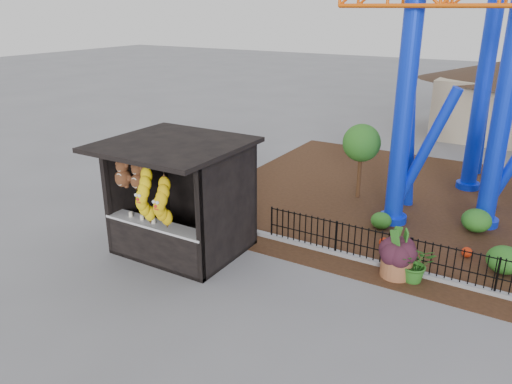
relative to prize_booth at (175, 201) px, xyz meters
The scene contains 9 objects.
ground 3.49m from the prize_booth, 16.98° to the right, with size 120.00×120.00×0.00m, color slate.
mulch_bed 10.08m from the prize_booth, 45.29° to the left, with size 18.00×12.00×0.02m, color #331E11.
curb 7.46m from the prize_booth, 16.53° to the left, with size 18.00×0.18×0.12m, color gray.
prize_booth is the anchor object (origin of this frame).
picket_fence 8.24m from the prize_booth, 14.74° to the left, with size 12.20×0.06×1.00m, color black, non-canonical shape.
terracotta_planter 5.96m from the prize_booth, 17.77° to the left, with size 0.78×0.78×0.57m, color #985B37.
planter_foliage 5.87m from the prize_booth, 17.77° to the left, with size 0.70×0.70×0.64m, color #31131F.
potted_plant 6.36m from the prize_booth, 16.48° to the left, with size 0.89×0.77×0.99m, color #2D5719.
landscaping 9.00m from the prize_booth, 30.39° to the left, with size 7.89×3.35×0.70m.
Camera 1 is at (5.19, -8.59, 6.38)m, focal length 35.00 mm.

